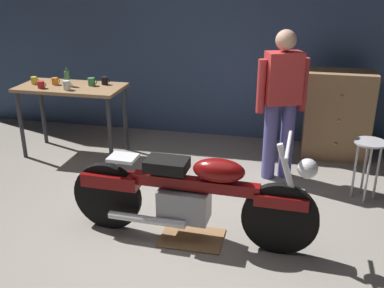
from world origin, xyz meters
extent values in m
plane|color=gray|center=(0.00, 0.00, 0.00)|extent=(12.00, 12.00, 0.00)
cube|color=#384C70|center=(0.00, 2.80, 1.55)|extent=(8.00, 0.12, 3.10)
cube|color=#99724C|center=(-1.70, 1.66, 0.88)|extent=(1.30, 0.64, 0.04)
cylinder|color=#2D2D33|center=(-2.29, 1.40, 0.43)|extent=(0.05, 0.05, 0.86)
cylinder|color=#2D2D33|center=(-1.11, 1.40, 0.43)|extent=(0.05, 0.05, 0.86)
cylinder|color=#2D2D33|center=(-2.29, 1.92, 0.43)|extent=(0.05, 0.05, 0.86)
cylinder|color=#2D2D33|center=(-1.11, 1.92, 0.43)|extent=(0.05, 0.05, 0.86)
cylinder|color=black|center=(0.95, 0.03, 0.32)|extent=(0.64, 0.09, 0.64)
cylinder|color=black|center=(-0.60, 0.09, 0.32)|extent=(0.64, 0.09, 0.64)
cube|color=maroon|center=(0.95, 0.03, 0.50)|extent=(0.44, 0.16, 0.10)
cube|color=maroon|center=(-0.55, 0.08, 0.50)|extent=(0.53, 0.20, 0.12)
cube|color=gray|center=(0.12, 0.06, 0.34)|extent=(0.45, 0.26, 0.28)
cube|color=maroon|center=(0.22, 0.05, 0.55)|extent=(1.10, 0.14, 0.10)
ellipsoid|color=maroon|center=(0.42, 0.05, 0.70)|extent=(0.45, 0.24, 0.20)
cube|color=black|center=(-0.03, 0.06, 0.70)|extent=(0.37, 0.25, 0.10)
cube|color=silver|center=(-0.42, 0.08, 0.72)|extent=(0.25, 0.21, 0.03)
cylinder|color=silver|center=(1.01, 0.03, 0.65)|extent=(0.27, 0.06, 0.68)
cylinder|color=silver|center=(0.97, 0.03, 0.98)|extent=(0.05, 0.60, 0.03)
sphere|color=silver|center=(1.13, 0.02, 0.80)|extent=(0.16, 0.16, 0.16)
cylinder|color=silver|center=(-0.18, -0.07, 0.22)|extent=(0.70, 0.10, 0.07)
cylinder|color=#535095|center=(0.96, 1.56, 0.44)|extent=(0.15, 0.15, 0.88)
cylinder|color=#535095|center=(0.78, 1.48, 0.44)|extent=(0.15, 0.15, 0.88)
cube|color=#BF3333|center=(0.87, 1.52, 1.16)|extent=(0.44, 0.35, 0.56)
cylinder|color=#BF3333|center=(1.09, 1.62, 1.08)|extent=(0.09, 0.09, 0.58)
cylinder|color=#BF3333|center=(0.65, 1.43, 1.08)|extent=(0.09, 0.09, 0.58)
sphere|color=tan|center=(0.87, 1.52, 1.56)|extent=(0.22, 0.22, 0.22)
cylinder|color=#B2B2B7|center=(1.78, 1.18, 0.63)|extent=(0.32, 0.32, 0.02)
cylinder|color=#B2B2B7|center=(1.89, 1.18, 0.31)|extent=(0.02, 0.02, 0.62)
cylinder|color=#B2B2B7|center=(1.78, 1.29, 0.31)|extent=(0.02, 0.02, 0.62)
cylinder|color=#B2B2B7|center=(1.67, 1.18, 0.31)|extent=(0.02, 0.02, 0.62)
cylinder|color=#B2B2B7|center=(1.78, 1.07, 0.31)|extent=(0.02, 0.02, 0.62)
cube|color=#99724C|center=(1.55, 2.30, 0.55)|extent=(0.80, 0.44, 1.10)
sphere|color=tan|center=(1.55, 2.07, 0.85)|extent=(0.04, 0.04, 0.04)
sphere|color=tan|center=(1.55, 2.07, 0.55)|extent=(0.04, 0.04, 0.04)
sphere|color=tan|center=(1.55, 2.07, 0.25)|extent=(0.04, 0.04, 0.04)
cube|color=olive|center=(0.19, 0.06, 0.01)|extent=(0.56, 0.40, 0.01)
cylinder|color=red|center=(-1.99, 1.48, 0.94)|extent=(0.08, 0.08, 0.09)
torus|color=red|center=(-1.94, 1.48, 0.95)|extent=(0.05, 0.01, 0.05)
cylinder|color=yellow|center=(-2.18, 1.65, 0.95)|extent=(0.08, 0.08, 0.09)
torus|color=yellow|center=(-2.14, 1.65, 0.95)|extent=(0.05, 0.01, 0.05)
cylinder|color=#3D7F4C|center=(-1.45, 1.73, 0.95)|extent=(0.09, 0.09, 0.10)
torus|color=#3D7F4C|center=(-1.40, 1.73, 0.95)|extent=(0.05, 0.01, 0.05)
cylinder|color=black|center=(-1.31, 1.82, 0.95)|extent=(0.08, 0.08, 0.10)
torus|color=black|center=(-1.27, 1.82, 0.95)|extent=(0.05, 0.01, 0.05)
cylinder|color=orange|center=(-1.92, 1.68, 0.94)|extent=(0.08, 0.08, 0.09)
torus|color=orange|center=(-1.87, 1.68, 0.95)|extent=(0.05, 0.01, 0.05)
cylinder|color=white|center=(-1.65, 1.48, 0.96)|extent=(0.08, 0.08, 0.11)
torus|color=white|center=(-1.61, 1.48, 0.96)|extent=(0.06, 0.01, 0.06)
cylinder|color=#4C8C4C|center=(-1.73, 1.65, 0.99)|extent=(0.06, 0.06, 0.18)
cylinder|color=#4C8C4C|center=(-1.73, 1.65, 1.10)|extent=(0.03, 0.03, 0.05)
cylinder|color=black|center=(-1.73, 1.65, 1.14)|extent=(0.03, 0.03, 0.01)
camera|label=1|loc=(0.93, -3.25, 2.26)|focal=41.62mm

